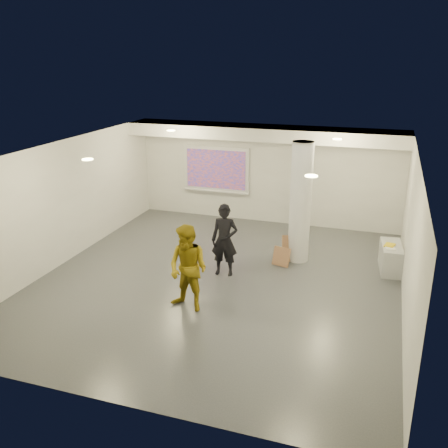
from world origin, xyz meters
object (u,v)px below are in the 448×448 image
(projection_screen, at_px, (216,170))
(credenza, at_px, (391,258))
(column, at_px, (300,203))
(man, at_px, (188,268))
(woman, at_px, (225,240))

(projection_screen, xyz_separation_m, credenza, (5.32, -2.59, -1.20))
(column, bearing_deg, man, -117.05)
(column, height_order, credenza, column)
(woman, bearing_deg, column, 38.92)
(credenza, bearing_deg, woman, -164.14)
(column, xyz_separation_m, man, (-1.65, -3.23, -0.61))
(column, distance_m, woman, 2.14)
(man, bearing_deg, woman, 98.78)
(column, height_order, woman, column)
(projection_screen, height_order, man, projection_screen)
(column, distance_m, man, 3.67)
(woman, bearing_deg, projection_screen, 107.33)
(woman, distance_m, man, 1.83)
(credenza, height_order, woman, woman)
(column, relative_size, credenza, 2.70)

